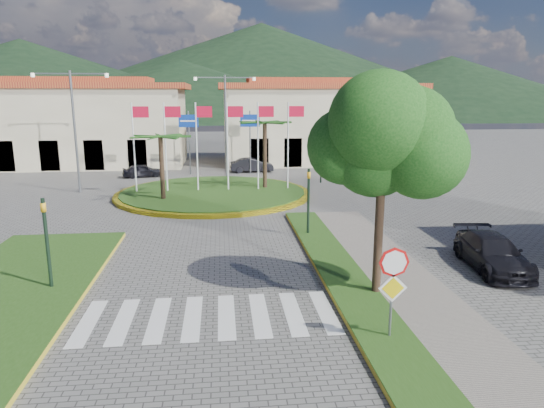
{
  "coord_description": "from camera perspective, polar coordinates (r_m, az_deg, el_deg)",
  "views": [
    {
      "loc": [
        0.54,
        -9.42,
        6.43
      ],
      "look_at": [
        2.39,
        8.0,
        2.49
      ],
      "focal_mm": 32.0,
      "sensor_mm": 36.0,
      "label": 1
    }
  ],
  "objects": [
    {
      "name": "traffic_light_right",
      "position": [
        22.24,
        4.32,
        0.99
      ],
      "size": [
        0.15,
        0.18,
        3.2
      ],
      "color": "black",
      "rests_on": "ground"
    },
    {
      "name": "crosswalk",
      "position": [
        14.89,
        -7.75,
        -13.01
      ],
      "size": [
        8.0,
        3.0,
        0.01
      ],
      "primitive_type": "cube",
      "color": "silver",
      "rests_on": "ground"
    },
    {
      "name": "car_side_right",
      "position": [
        20.14,
        24.51,
        -5.24
      ],
      "size": [
        2.24,
        4.53,
        1.27
      ],
      "primitive_type": "imported",
      "rotation": [
        0.0,
        0.0,
        -0.11
      ],
      "color": "black",
      "rests_on": "ground"
    },
    {
      "name": "direction_sign_west",
      "position": [
        40.58,
        -9.74,
        8.38
      ],
      "size": [
        1.6,
        0.14,
        5.2
      ],
      "color": "slate",
      "rests_on": "ground"
    },
    {
      "name": "deciduous_tree",
      "position": [
        15.3,
        12.98,
        7.65
      ],
      "size": [
        3.6,
        3.6,
        6.8
      ],
      "color": "black",
      "rests_on": "ground"
    },
    {
      "name": "sidewalk_right",
      "position": [
        14.16,
        17.94,
        -14.65
      ],
      "size": [
        4.0,
        28.0,
        0.15
      ],
      "primitive_type": "cube",
      "color": "gray",
      "rests_on": "ground"
    },
    {
      "name": "street_lamp_centre",
      "position": [
        39.47,
        -5.47,
        9.8
      ],
      "size": [
        4.8,
        0.16,
        8.0
      ],
      "color": "slate",
      "rests_on": "ground"
    },
    {
      "name": "traffic_light_far",
      "position": [
        36.48,
        5.81,
        5.53
      ],
      "size": [
        0.18,
        0.15,
        3.2
      ],
      "color": "black",
      "rests_on": "ground"
    },
    {
      "name": "hill_far_east",
      "position": [
        160.28,
        20.14,
        12.83
      ],
      "size": [
        120.0,
        120.0,
        18.0
      ],
      "primitive_type": "cone",
      "color": "black",
      "rests_on": "ground"
    },
    {
      "name": "median_left",
      "position": [
        18.1,
        -28.91,
        -9.49
      ],
      "size": [
        5.0,
        14.0,
        0.18
      ],
      "primitive_type": "cube",
      "color": "#264B15",
      "rests_on": "ground"
    },
    {
      "name": "building_right",
      "position": [
        48.42,
        5.28,
        9.62
      ],
      "size": [
        19.08,
        9.54,
        8.05
      ],
      "color": "#C5BA95",
      "rests_on": "ground"
    },
    {
      "name": "ground",
      "position": [
        11.42,
        -8.31,
        -21.74
      ],
      "size": [
        160.0,
        160.0,
        0.0
      ],
      "primitive_type": "plane",
      "color": "#62605D",
      "rests_on": "ground"
    },
    {
      "name": "street_lamp_west",
      "position": [
        34.81,
        -22.22,
        8.55
      ],
      "size": [
        4.8,
        0.16,
        8.0
      ],
      "color": "slate",
      "rests_on": "ground"
    },
    {
      "name": "traffic_light_left",
      "position": [
        17.51,
        -25.01,
        -3.4
      ],
      "size": [
        0.15,
        0.18,
        3.2
      ],
      "color": "black",
      "rests_on": "ground"
    },
    {
      "name": "hill_near_back",
      "position": [
        139.83,
        -10.67,
        13.09
      ],
      "size": [
        110.0,
        110.0,
        16.0
      ],
      "primitive_type": "cone",
      "color": "black",
      "rests_on": "ground"
    },
    {
      "name": "building_left",
      "position": [
        49.67,
        -23.37,
        8.73
      ],
      "size": [
        23.32,
        9.54,
        8.05
      ],
      "color": "#C5BA95",
      "rests_on": "ground"
    },
    {
      "name": "roundabout_island",
      "position": [
        32.04,
        -6.91,
        1.31
      ],
      "size": [
        12.7,
        12.7,
        6.0
      ],
      "color": "yellow",
      "rests_on": "ground"
    },
    {
      "name": "car_dark_b",
      "position": [
        41.6,
        -2.39,
        4.6
      ],
      "size": [
        3.69,
        1.41,
        1.2
      ],
      "primitive_type": "imported",
      "rotation": [
        0.0,
        0.0,
        1.61
      ],
      "color": "black",
      "rests_on": "ground"
    },
    {
      "name": "direction_sign_east",
      "position": [
        40.57,
        -2.6,
        8.55
      ],
      "size": [
        1.6,
        0.14,
        5.2
      ],
      "color": "slate",
      "rests_on": "ground"
    },
    {
      "name": "hill_far_west",
      "position": [
        159.48,
        -27.19,
        12.95
      ],
      "size": [
        140.0,
        140.0,
        22.0
      ],
      "primitive_type": "cone",
      "color": "black",
      "rests_on": "ground"
    },
    {
      "name": "white_van",
      "position": [
        46.76,
        -13.58,
        5.06
      ],
      "size": [
        4.1,
        2.59,
        1.06
      ],
      "primitive_type": "imported",
      "rotation": [
        0.0,
        0.0,
        1.34
      ],
      "color": "silver",
      "rests_on": "ground"
    },
    {
      "name": "car_dark_a",
      "position": [
        40.35,
        -14.99,
        3.83
      ],
      "size": [
        3.35,
        1.97,
        1.07
      ],
      "primitive_type": "imported",
      "rotation": [
        0.0,
        0.0,
        1.81
      ],
      "color": "black",
      "rests_on": "ground"
    },
    {
      "name": "hill_far_mid",
      "position": [
        170.26,
        -1.23,
        15.54
      ],
      "size": [
        180.0,
        180.0,
        30.0
      ],
      "primitive_type": "cone",
      "color": "black",
      "rests_on": "ground"
    },
    {
      "name": "stop_sign",
      "position": [
        13.04,
        14.05,
        -8.56
      ],
      "size": [
        0.8,
        0.11,
        2.65
      ],
      "color": "slate",
      "rests_on": "ground"
    },
    {
      "name": "verge_right",
      "position": [
        13.74,
        13.2,
        -15.17
      ],
      "size": [
        1.6,
        28.0,
        0.18
      ],
      "primitive_type": "cube",
      "color": "#264B15",
      "rests_on": "ground"
    }
  ]
}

